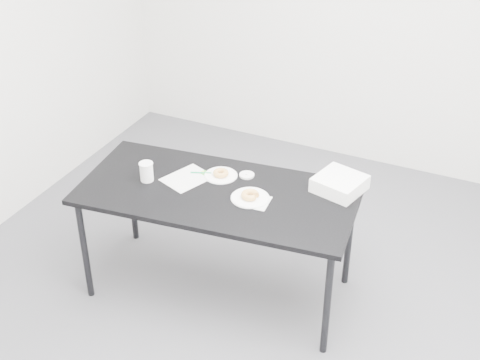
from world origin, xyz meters
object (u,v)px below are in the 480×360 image
at_px(pen, 201,173).
at_px(donut_near, 250,195).
at_px(table, 218,199).
at_px(scorecard, 187,178).
at_px(plate_far, 221,175).
at_px(coffee_cup, 147,172).
at_px(plate_near, 250,198).
at_px(bakery_box, 340,184).
at_px(donut_far, 221,173).

relative_size(pen, donut_near, 1.21).
height_order(table, scorecard, scorecard).
height_order(scorecard, donut_near, donut_near).
bearing_deg(plate_far, pen, -167.50).
xyz_separation_m(donut_near, coffee_cup, (-0.66, -0.08, 0.03)).
bearing_deg(pen, table, -58.28).
relative_size(table, plate_near, 7.61).
bearing_deg(donut_near, bakery_box, 35.24).
bearing_deg(bakery_box, donut_near, -130.50).
distance_m(plate_far, bakery_box, 0.73).
height_order(pen, coffee_cup, coffee_cup).
height_order(donut_far, bakery_box, bakery_box).
distance_m(donut_near, donut_far, 0.31).
xyz_separation_m(plate_near, coffee_cup, (-0.66, -0.08, 0.06)).
relative_size(pen, plate_near, 0.57).
bearing_deg(scorecard, plate_near, 15.69).
xyz_separation_m(scorecard, plate_near, (0.45, -0.04, 0.00)).
xyz_separation_m(plate_near, donut_far, (-0.27, 0.16, 0.02)).
height_order(coffee_cup, bakery_box, coffee_cup).
height_order(donut_near, bakery_box, bakery_box).
relative_size(table, plate_far, 8.42).
xyz_separation_m(scorecard, pen, (0.05, 0.09, 0.01)).
bearing_deg(table, plate_near, -4.51).
bearing_deg(pen, donut_far, -9.20).
xyz_separation_m(table, donut_far, (-0.06, 0.16, 0.08)).
bearing_deg(donut_far, bakery_box, 12.33).
relative_size(coffee_cup, bakery_box, 0.46).
height_order(scorecard, pen, pen).
relative_size(plate_far, bakery_box, 0.78).
height_order(plate_near, bakery_box, bakery_box).
relative_size(pen, bakery_box, 0.49).
bearing_deg(plate_near, table, -178.14).
bearing_deg(coffee_cup, donut_far, 31.34).
distance_m(plate_near, donut_far, 0.31).
xyz_separation_m(pen, donut_near, (0.40, -0.13, 0.02)).
relative_size(plate_near, plate_far, 1.11).
distance_m(table, coffee_cup, 0.47).
bearing_deg(plate_near, bakery_box, 35.24).
height_order(plate_near, donut_far, donut_far).
bearing_deg(donut_far, plate_far, 0.00).
distance_m(pen, bakery_box, 0.86).
height_order(donut_near, plate_far, donut_near).
distance_m(plate_near, bakery_box, 0.55).
xyz_separation_m(table, plate_near, (0.21, 0.01, 0.06)).
xyz_separation_m(scorecard, bakery_box, (0.89, 0.27, 0.04)).
relative_size(table, donut_far, 17.94).
height_order(table, donut_near, donut_near).
bearing_deg(table, coffee_cup, -177.27).
distance_m(plate_near, coffee_cup, 0.66).
distance_m(pen, plate_near, 0.42).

